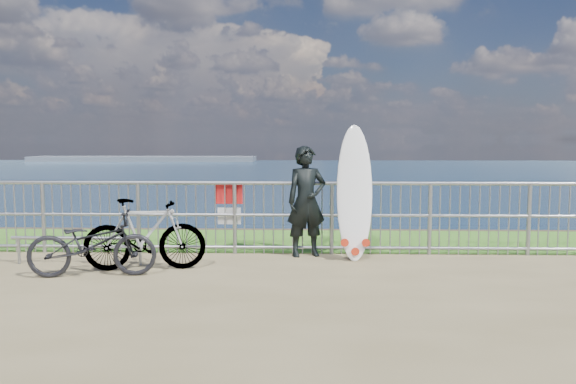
{
  "coord_description": "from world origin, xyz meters",
  "views": [
    {
      "loc": [
        0.58,
        -6.97,
        1.77
      ],
      "look_at": [
        0.34,
        1.2,
        1.0
      ],
      "focal_mm": 35.0,
      "sensor_mm": 36.0,
      "label": 1
    }
  ],
  "objects_px": {
    "surfer": "(306,201)",
    "bicycle_near": "(92,244)",
    "surfboard": "(354,197)",
    "bicycle_far": "(145,234)"
  },
  "relations": [
    {
      "from": "surfer",
      "to": "bicycle_near",
      "type": "distance_m",
      "value": 3.11
    },
    {
      "from": "surfboard",
      "to": "bicycle_far",
      "type": "relative_size",
      "value": 1.23
    },
    {
      "from": "surfer",
      "to": "bicycle_near",
      "type": "height_order",
      "value": "surfer"
    },
    {
      "from": "surfboard",
      "to": "bicycle_near",
      "type": "xyz_separation_m",
      "value": [
        -3.47,
        -1.18,
        -0.49
      ]
    },
    {
      "from": "surfer",
      "to": "surfboard",
      "type": "relative_size",
      "value": 0.84
    },
    {
      "from": "bicycle_near",
      "to": "bicycle_far",
      "type": "distance_m",
      "value": 0.69
    },
    {
      "from": "surfboard",
      "to": "bicycle_near",
      "type": "height_order",
      "value": "surfboard"
    },
    {
      "from": "bicycle_near",
      "to": "surfboard",
      "type": "bearing_deg",
      "value": -79.65
    },
    {
      "from": "bicycle_far",
      "to": "surfer",
      "type": "bearing_deg",
      "value": -73.86
    },
    {
      "from": "surfboard",
      "to": "bicycle_near",
      "type": "bearing_deg",
      "value": -161.26
    }
  ]
}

